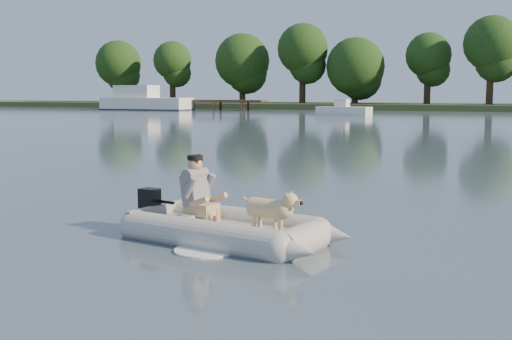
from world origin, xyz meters
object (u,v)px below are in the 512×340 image
at_px(motorboat, 344,105).
at_px(dinghy, 230,204).
at_px(man, 196,187).
at_px(dog, 267,212).
at_px(cabin_cruiser, 146,98).
at_px(dock, 181,105).

bearing_deg(motorboat, dinghy, -69.66).
xyz_separation_m(dinghy, man, (-0.58, 0.18, 0.17)).
xyz_separation_m(dog, cabin_cruiser, (-29.62, 49.86, 0.80)).
height_order(man, motorboat, motorboat).
xyz_separation_m(man, motorboat, (-6.95, 43.24, 0.19)).
bearing_deg(dog, dock, 130.58).
distance_m(dinghy, dog, 0.56).
xyz_separation_m(dinghy, motorboat, (-7.53, 43.42, 0.35)).
xyz_separation_m(dock, man, (25.55, -51.47, 0.15)).
distance_m(man, cabin_cruiser, 57.19).
height_order(dinghy, motorboat, motorboat).
bearing_deg(cabin_cruiser, dock, 34.61).
relative_size(man, motorboat, 0.21).
distance_m(man, motorboat, 43.79).
bearing_deg(man, motorboat, 112.43).
relative_size(dock, cabin_cruiser, 1.88).
relative_size(cabin_cruiser, motorboat, 2.14).
bearing_deg(man, dinghy, -4.24).
bearing_deg(man, dock, 129.69).
xyz_separation_m(dock, cabin_cruiser, (-2.94, -1.88, 0.73)).
xyz_separation_m(dinghy, cabin_cruiser, (-29.07, 49.77, 0.75)).
bearing_deg(dinghy, cabin_cruiser, 133.58).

